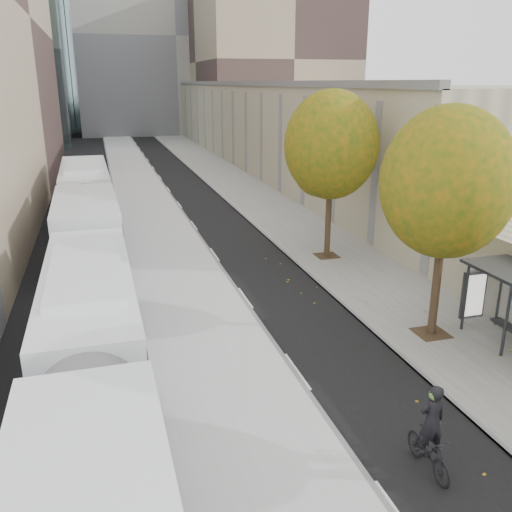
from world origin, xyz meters
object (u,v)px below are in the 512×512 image
object	(u,v)px
bus_far	(86,203)
bus_near	(91,379)
cyclist	(430,440)
distant_car	(96,175)

from	to	relation	value
bus_far	bus_near	bearing A→B (deg)	-90.28
bus_far	cyclist	size ratio (longest dim) A/B	9.05
bus_near	bus_far	world-z (taller)	bus_far
cyclist	distant_car	size ratio (longest dim) A/B	0.61
bus_near	cyclist	world-z (taller)	bus_near
bus_near	distant_car	size ratio (longest dim) A/B	5.00
bus_far	distant_car	size ratio (longest dim) A/B	5.48
distant_car	bus_far	bearing A→B (deg)	-86.51
distant_car	bus_near	bearing A→B (deg)	-85.19
bus_near	cyclist	xyz separation A→B (m)	(7.08, -3.26, -0.81)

